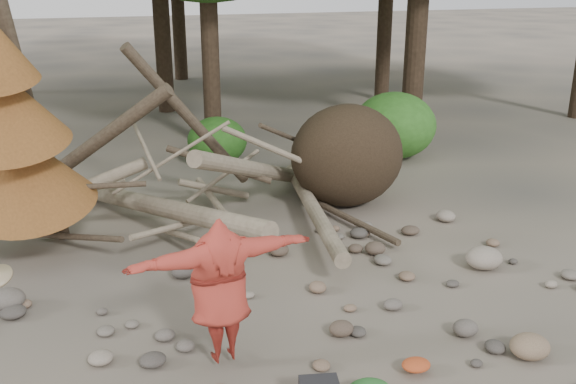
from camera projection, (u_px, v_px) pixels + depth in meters
name	position (u px, v px, depth m)	size (l,w,h in m)	color
ground	(288.00, 339.00, 8.01)	(120.00, 120.00, 0.00)	#514C44
deadfall_pile	(320.00, 161.00, 12.09)	(8.55, 5.24, 3.30)	#332619
dead_conifer	(16.00, 132.00, 9.42)	(2.06, 2.16, 4.35)	#4C3F30
bush_mid	(217.00, 141.00, 15.06)	(1.40, 1.40, 1.12)	#2B651D
bush_right	(394.00, 125.00, 15.49)	(2.00, 2.00, 1.60)	#367725
frisbee_thrower	(220.00, 290.00, 7.23)	(3.45, 1.12, 1.74)	#A63025
cloth_orange	(416.00, 369.00, 7.31)	(0.34, 0.28, 0.12)	#AC411D
boulder_front_right	(530.00, 346.00, 7.59)	(0.48, 0.43, 0.29)	#816951
boulder_mid_right	(484.00, 258.00, 9.86)	(0.57, 0.51, 0.34)	gray
boulder_mid_left	(6.00, 300.00, 8.66)	(0.50, 0.45, 0.30)	#615951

